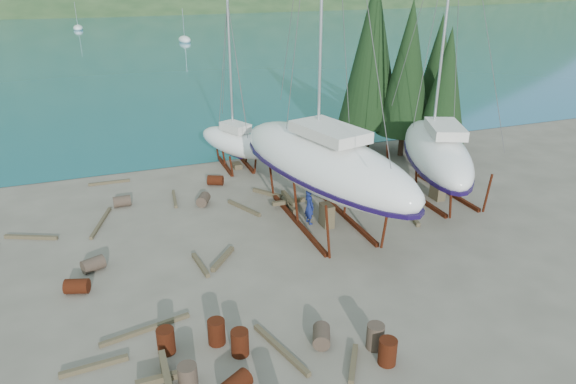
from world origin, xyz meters
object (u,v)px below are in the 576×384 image
object	(u,v)px
large_sailboat_far	(437,152)
worker	(309,206)
large_sailboat_near	(323,162)
small_sailboat_shore	(235,141)

from	to	relation	value
large_sailboat_far	worker	world-z (taller)	large_sailboat_far
large_sailboat_near	small_sailboat_shore	world-z (taller)	large_sailboat_near
large_sailboat_near	worker	xyz separation A→B (m)	(-0.67, -0.01, -2.21)
small_sailboat_shore	worker	size ratio (longest dim) A/B	5.52
large_sailboat_near	large_sailboat_far	xyz separation A→B (m)	(6.98, 0.73, -0.55)
large_sailboat_far	large_sailboat_near	bearing A→B (deg)	-151.06
large_sailboat_near	large_sailboat_far	distance (m)	7.04
large_sailboat_far	worker	distance (m)	7.87
large_sailboat_near	worker	distance (m)	2.31
large_sailboat_near	small_sailboat_shore	distance (m)	9.42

